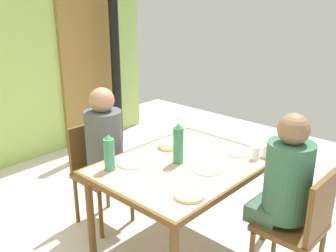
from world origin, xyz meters
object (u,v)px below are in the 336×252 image
water_bottle_green_near (109,153)px  person_near_diner (286,178)px  serving_bowl_center (170,144)px  water_bottle_green_far (178,144)px  person_far_diner (105,141)px  dining_table (183,173)px  chair_near_diner (301,224)px  chair_far_diner (97,168)px

water_bottle_green_near → person_near_diner: bearing=-57.8°
serving_bowl_center → water_bottle_green_far: bearing=-126.0°
person_far_diner → water_bottle_green_far: 0.68m
dining_table → water_bottle_green_near: 0.56m
chair_near_diner → person_near_diner: person_near_diner is taller
chair_near_diner → water_bottle_green_far: water_bottle_green_far is taller
chair_far_diner → chair_near_diner: bearing=102.5°
chair_far_diner → dining_table: bearing=101.1°
person_far_diner → chair_near_diner: bearing=103.6°
chair_far_diner → person_near_diner: size_ratio=1.13×
chair_far_diner → serving_bowl_center: chair_far_diner is taller
chair_far_diner → person_near_diner: person_near_diner is taller
dining_table → chair_near_diner: chair_near_diner is taller
chair_near_diner → chair_far_diner: same height
person_far_diner → water_bottle_green_near: person_far_diner is taller
chair_near_diner → water_bottle_green_far: (-0.22, 0.86, 0.39)m
water_bottle_green_near → water_bottle_green_far: water_bottle_green_far is taller
dining_table → person_far_diner: person_far_diner is taller
dining_table → person_far_diner: size_ratio=1.62×
person_near_diner → serving_bowl_center: (-0.05, 0.96, -0.01)m
dining_table → person_near_diner: person_near_diner is taller
chair_far_diner → water_bottle_green_far: size_ratio=2.87×
chair_far_diner → person_far_diner: person_far_diner is taller
dining_table → person_far_diner: 0.72m
dining_table → water_bottle_green_far: size_ratio=4.11×
person_near_diner → person_far_diner: bearing=104.9°
dining_table → person_near_diner: size_ratio=1.62×
serving_bowl_center → water_bottle_green_near: bearing=176.3°
person_near_diner → chair_far_diner: bearing=103.6°
water_bottle_green_far → water_bottle_green_near: bearing=145.8°
chair_far_diner → water_bottle_green_far: 0.89m
person_far_diner → serving_bowl_center: bearing=127.4°
chair_near_diner → water_bottle_green_far: size_ratio=2.87×
dining_table → water_bottle_green_far: 0.22m
chair_far_diner → water_bottle_green_near: (-0.26, -0.52, 0.37)m
dining_table → chair_far_diner: size_ratio=1.43×
person_far_diner → serving_bowl_center: person_far_diner is taller
person_near_diner → serving_bowl_center: 0.97m
water_bottle_green_far → serving_bowl_center: 0.32m
dining_table → water_bottle_green_far: bearing=117.1°
chair_far_diner → person_far_diner: (-0.00, -0.14, 0.28)m
water_bottle_green_far → serving_bowl_center: water_bottle_green_far is taller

